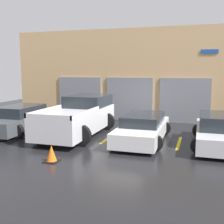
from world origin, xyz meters
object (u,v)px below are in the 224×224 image
sedan_white (143,128)px  pickup_truck (79,117)px  traffic_cone (52,154)px  van_right (219,131)px  sedan_side (20,119)px

sedan_white → pickup_truck: bearing=175.8°
pickup_truck → traffic_cone: 4.04m
sedan_white → van_right: bearing=0.1°
pickup_truck → sedan_white: pickup_truck is taller
sedan_white → traffic_cone: bearing=-122.2°
sedan_white → van_right: size_ratio=1.06×
van_right → sedan_white: bearing=-179.9°
van_right → traffic_cone: (-5.40, -3.71, -0.34)m
sedan_side → traffic_cone: size_ratio=7.72×
sedan_side → traffic_cone: sedan_side is taller
sedan_side → sedan_white: bearing=0.0°
sedan_side → van_right: 9.20m
sedan_side → van_right: sedan_side is taller
pickup_truck → sedan_side: pickup_truck is taller
traffic_cone → sedan_side: bearing=135.7°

